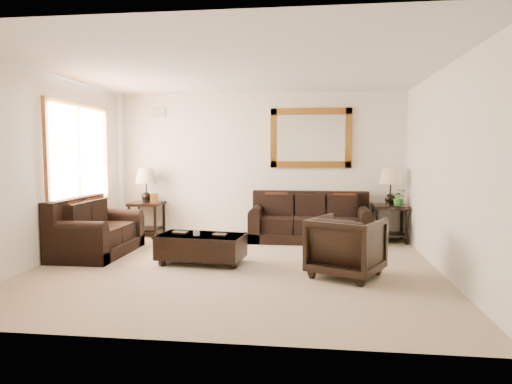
# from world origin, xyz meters

# --- Properties ---
(room) EXTENTS (5.51, 5.01, 2.71)m
(room) POSITION_xyz_m (0.00, 0.00, 1.35)
(room) COLOR gray
(room) RESTS_ON ground
(window) EXTENTS (0.07, 1.96, 1.66)m
(window) POSITION_xyz_m (-2.70, 0.90, 1.55)
(window) COLOR white
(window) RESTS_ON room
(mirror) EXTENTS (1.50, 0.06, 1.10)m
(mirror) POSITION_xyz_m (1.01, 2.47, 1.85)
(mirror) COLOR #513810
(mirror) RESTS_ON room
(air_vent) EXTENTS (0.25, 0.02, 0.18)m
(air_vent) POSITION_xyz_m (-1.90, 2.48, 2.35)
(air_vent) COLOR #999999
(air_vent) RESTS_ON room
(sofa) EXTENTS (2.13, 0.92, 0.87)m
(sofa) POSITION_xyz_m (1.01, 2.08, 0.32)
(sofa) COLOR black
(sofa) RESTS_ON room
(loveseat) EXTENTS (0.93, 1.57, 0.88)m
(loveseat) POSITION_xyz_m (-2.32, 0.55, 0.32)
(loveseat) COLOR black
(loveseat) RESTS_ON room
(end_table_left) EXTENTS (0.58, 0.58, 1.29)m
(end_table_left) POSITION_xyz_m (-2.07, 2.17, 0.84)
(end_table_left) COLOR black
(end_table_left) RESTS_ON room
(end_table_right) EXTENTS (0.60, 0.60, 1.31)m
(end_table_right) POSITION_xyz_m (2.43, 2.16, 0.86)
(end_table_right) COLOR black
(end_table_right) RESTS_ON room
(coffee_table) EXTENTS (1.29, 0.79, 0.52)m
(coffee_table) POSITION_xyz_m (-0.52, 0.18, 0.26)
(coffee_table) COLOR black
(coffee_table) RESTS_ON room
(armchair) EXTENTS (1.08, 1.06, 0.85)m
(armchair) POSITION_xyz_m (1.49, -0.27, 0.42)
(armchair) COLOR black
(armchair) RESTS_ON floor
(potted_plant) EXTENTS (0.32, 0.34, 0.23)m
(potted_plant) POSITION_xyz_m (2.56, 2.05, 0.77)
(potted_plant) COLOR #1F551D
(potted_plant) RESTS_ON end_table_right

